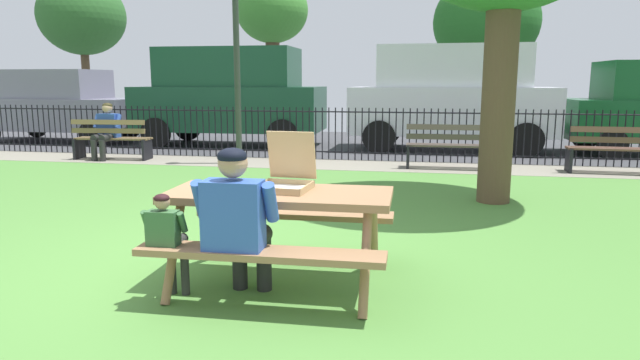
# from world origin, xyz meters

# --- Properties ---
(ground) EXTENTS (28.00, 10.79, 0.02)m
(ground) POSITION_xyz_m (0.00, 1.40, -0.01)
(ground) COLOR #52893C
(cobblestone_walkway) EXTENTS (28.00, 1.40, 0.01)m
(cobblestone_walkway) POSITION_xyz_m (0.00, 6.09, -0.00)
(cobblestone_walkway) COLOR gray
(street_asphalt) EXTENTS (28.00, 6.37, 0.01)m
(street_asphalt) POSITION_xyz_m (0.00, 9.97, -0.01)
(street_asphalt) COLOR #424247
(picnic_table_foreground) EXTENTS (1.83, 1.51, 0.79)m
(picnic_table_foreground) POSITION_xyz_m (0.83, -0.43, 0.60)
(picnic_table_foreground) COLOR #9D714D
(picnic_table_foreground) RESTS_ON ground
(pizza_box_open) EXTENTS (0.45, 0.50, 0.46)m
(pizza_box_open) POSITION_xyz_m (0.87, -0.30, 0.88)
(pizza_box_open) COLOR tan
(pizza_box_open) RESTS_ON picnic_table_foreground
(adult_at_table) EXTENTS (0.61, 0.60, 1.19)m
(adult_at_table) POSITION_xyz_m (0.66, -0.94, 0.66)
(adult_at_table) COLOR #242424
(adult_at_table) RESTS_ON ground
(child_at_table) EXTENTS (0.33, 0.32, 0.85)m
(child_at_table) POSITION_xyz_m (0.12, -0.98, 0.51)
(child_at_table) COLOR #313131
(child_at_table) RESTS_ON ground
(iron_fence_streetside) EXTENTS (18.38, 0.03, 1.10)m
(iron_fence_streetside) POSITION_xyz_m (-0.00, 6.79, 0.56)
(iron_fence_streetside) COLOR black
(iron_fence_streetside) RESTS_ON ground
(park_bench_left) EXTENTS (1.63, 0.57, 0.85)m
(park_bench_left) POSITION_xyz_m (-4.52, 5.95, 0.42)
(park_bench_left) COLOR brown
(park_bench_left) RESTS_ON ground
(park_bench_center) EXTENTS (1.60, 0.48, 0.85)m
(park_bench_center) POSITION_xyz_m (2.45, 5.95, 0.42)
(park_bench_center) COLOR #50433B
(park_bench_center) RESTS_ON ground
(park_bench_right) EXTENTS (1.62, 0.53, 0.85)m
(park_bench_right) POSITION_xyz_m (5.35, 5.95, 0.42)
(park_bench_right) COLOR brown
(park_bench_right) RESTS_ON ground
(person_on_park_bench) EXTENTS (0.62, 0.61, 1.19)m
(person_on_park_bench) POSITION_xyz_m (-4.64, 5.97, 0.66)
(person_on_park_bench) COLOR #262626
(person_on_park_bench) RESTS_ON ground
(lamp_post_walkway) EXTENTS (0.28, 0.28, 4.16)m
(lamp_post_walkway) POSITION_xyz_m (-1.68, 5.90, 2.53)
(lamp_post_walkway) COLOR #2D382D
(lamp_post_walkway) RESTS_ON ground
(parked_car_far_left) EXTENTS (4.42, 1.95, 1.94)m
(parked_car_far_left) POSITION_xyz_m (-7.83, 8.88, 1.01)
(parked_car_far_left) COLOR gray
(parked_car_far_left) RESTS_ON ground
(parked_car_left) EXTENTS (4.74, 2.14, 2.46)m
(parked_car_left) POSITION_xyz_m (-2.92, 8.88, 1.31)
(parked_car_left) COLOR #18462E
(parked_car_left) RESTS_ON ground
(parked_car_center) EXTENTS (4.74, 2.15, 2.46)m
(parked_car_center) POSITION_xyz_m (2.59, 8.88, 1.31)
(parked_car_center) COLOR silver
(parked_car_center) RESTS_ON ground
(far_tree_left) EXTENTS (3.03, 3.03, 5.29)m
(far_tree_left) POSITION_xyz_m (-10.17, 13.82, 3.91)
(far_tree_left) COLOR brown
(far_tree_left) RESTS_ON ground
(far_tree_midleft) EXTENTS (2.41, 2.41, 5.06)m
(far_tree_midleft) POSITION_xyz_m (-3.14, 13.82, 3.85)
(far_tree_midleft) COLOR brown
(far_tree_midleft) RESTS_ON ground
(far_tree_center) EXTENTS (3.27, 3.27, 4.94)m
(far_tree_center) POSITION_xyz_m (3.78, 13.82, 3.44)
(far_tree_center) COLOR brown
(far_tree_center) RESTS_ON ground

